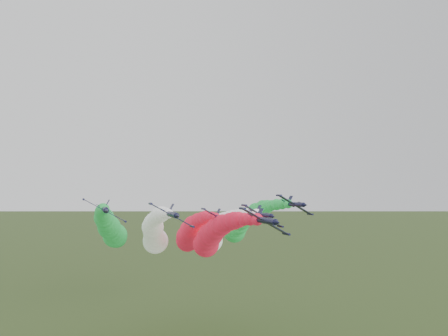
{
  "coord_description": "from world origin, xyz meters",
  "views": [
    {
      "loc": [
        -24.23,
        -74.73,
        44.69
      ],
      "look_at": [
        2.2,
        4.43,
        49.23
      ],
      "focal_mm": 35.0,
      "sensor_mm": 36.0,
      "label": 1
    }
  ],
  "objects_px": {
    "jet_inner_right": "(215,233)",
    "jet_outer_right": "(241,224)",
    "jet_trail": "(189,233)",
    "jet_outer_left": "(111,229)",
    "jet_inner_left": "(154,233)",
    "jet_lead": "(211,237)"
  },
  "relations": [
    {
      "from": "jet_inner_right",
      "to": "jet_outer_right",
      "type": "relative_size",
      "value": 1.0
    },
    {
      "from": "jet_trail",
      "to": "jet_outer_left",
      "type": "bearing_deg",
      "value": -163.85
    },
    {
      "from": "jet_trail",
      "to": "jet_outer_right",
      "type": "bearing_deg",
      "value": -16.49
    },
    {
      "from": "jet_trail",
      "to": "jet_inner_left",
      "type": "bearing_deg",
      "value": -133.93
    },
    {
      "from": "jet_lead",
      "to": "jet_inner_left",
      "type": "relative_size",
      "value": 0.99
    },
    {
      "from": "jet_inner_right",
      "to": "jet_outer_right",
      "type": "xyz_separation_m",
      "value": [
        11.15,
        8.33,
        1.71
      ]
    },
    {
      "from": "jet_inner_left",
      "to": "jet_outer_left",
      "type": "xyz_separation_m",
      "value": [
        -11.21,
        6.73,
        0.89
      ]
    },
    {
      "from": "jet_inner_left",
      "to": "jet_outer_right",
      "type": "relative_size",
      "value": 1.0
    },
    {
      "from": "jet_outer_right",
      "to": "jet_inner_right",
      "type": "bearing_deg",
      "value": -143.22
    },
    {
      "from": "jet_outer_right",
      "to": "jet_trail",
      "type": "distance_m",
      "value": 16.57
    },
    {
      "from": "jet_outer_right",
      "to": "jet_trail",
      "type": "relative_size",
      "value": 1.0
    },
    {
      "from": "jet_lead",
      "to": "jet_inner_left",
      "type": "height_order",
      "value": "jet_inner_left"
    },
    {
      "from": "jet_inner_left",
      "to": "jet_trail",
      "type": "bearing_deg",
      "value": 46.07
    },
    {
      "from": "jet_inner_left",
      "to": "jet_outer_left",
      "type": "relative_size",
      "value": 1.01
    },
    {
      "from": "jet_lead",
      "to": "jet_outer_right",
      "type": "bearing_deg",
      "value": 53.68
    },
    {
      "from": "jet_lead",
      "to": "jet_outer_left",
      "type": "bearing_deg",
      "value": 138.78
    },
    {
      "from": "jet_lead",
      "to": "jet_trail",
      "type": "bearing_deg",
      "value": 87.46
    },
    {
      "from": "jet_lead",
      "to": "jet_inner_left",
      "type": "bearing_deg",
      "value": 131.47
    },
    {
      "from": "jet_lead",
      "to": "jet_outer_right",
      "type": "height_order",
      "value": "jet_outer_right"
    },
    {
      "from": "jet_inner_left",
      "to": "jet_outer_left",
      "type": "bearing_deg",
      "value": 149.01
    },
    {
      "from": "jet_inner_right",
      "to": "jet_outer_right",
      "type": "distance_m",
      "value": 14.03
    },
    {
      "from": "jet_lead",
      "to": "jet_outer_right",
      "type": "relative_size",
      "value": 0.99
    }
  ]
}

